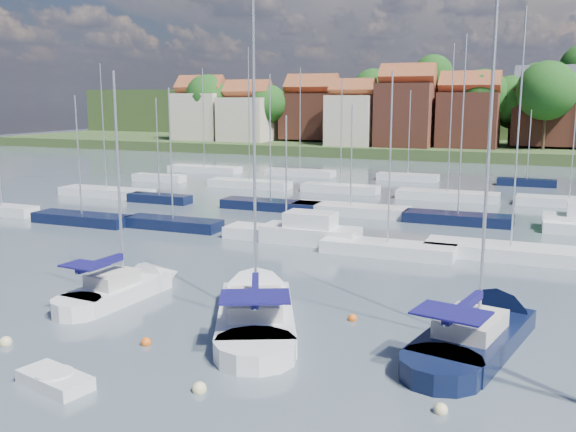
% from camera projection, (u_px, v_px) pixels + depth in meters
% --- Properties ---
extents(ground, '(260.00, 260.00, 0.00)m').
position_uv_depth(ground, '(433.00, 205.00, 62.17)').
color(ground, '#424F59').
rests_on(ground, ground).
extents(sailboat_left, '(3.23, 9.31, 12.53)m').
position_uv_depth(sailboat_left, '(130.00, 288.00, 33.85)').
color(sailboat_left, silver).
rests_on(sailboat_left, ground).
extents(sailboat_centre, '(8.32, 12.88, 17.12)m').
position_uv_depth(sailboat_centre, '(256.00, 306.00, 31.00)').
color(sailboat_centre, silver).
rests_on(sailboat_centre, ground).
extents(sailboat_navy, '(5.57, 12.35, 16.54)m').
position_uv_depth(sailboat_navy, '(485.00, 329.00, 27.97)').
color(sailboat_navy, black).
rests_on(sailboat_navy, ground).
extents(tender, '(3.16, 2.01, 0.63)m').
position_uv_depth(tender, '(55.00, 380.00, 23.15)').
color(tender, silver).
rests_on(tender, ground).
extents(buoy_b, '(0.52, 0.52, 0.52)m').
position_uv_depth(buoy_b, '(6.00, 344.00, 27.10)').
color(buoy_b, beige).
rests_on(buoy_b, ground).
extents(buoy_c, '(0.45, 0.45, 0.45)m').
position_uv_depth(buoy_c, '(146.00, 345.00, 27.08)').
color(buoy_c, '#D85914').
rests_on(buoy_c, ground).
extents(buoy_d, '(0.53, 0.53, 0.53)m').
position_uv_depth(buoy_d, '(199.00, 391.00, 22.78)').
color(buoy_d, beige).
rests_on(buoy_d, ground).
extents(buoy_e, '(0.43, 0.43, 0.43)m').
position_uv_depth(buoy_e, '(353.00, 320.00, 30.02)').
color(buoy_e, '#D85914').
rests_on(buoy_e, ground).
extents(buoy_f, '(0.48, 0.48, 0.48)m').
position_uv_depth(buoy_f, '(441.00, 413.00, 21.26)').
color(buoy_f, beige).
rests_on(buoy_f, ground).
extents(marina_field, '(79.62, 41.41, 15.93)m').
position_uv_depth(marina_field, '(445.00, 210.00, 56.97)').
color(marina_field, silver).
rests_on(marina_field, ground).
extents(far_shore_town, '(212.46, 90.00, 22.27)m').
position_uv_depth(far_shore_town, '(514.00, 122.00, 144.85)').
color(far_shore_town, '#3A4824').
rests_on(far_shore_town, ground).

